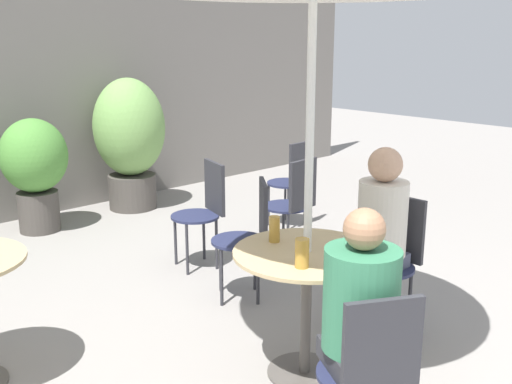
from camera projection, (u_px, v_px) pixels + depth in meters
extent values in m
cylinder|color=#514C47|center=(304.00, 372.00, 3.37)|extent=(0.42, 0.42, 0.01)
cylinder|color=#514C47|center=(306.00, 314.00, 3.28)|extent=(0.06, 0.06, 0.70)
cylinder|color=tan|center=(307.00, 253.00, 3.19)|extent=(0.80, 0.80, 0.02)
cylinder|color=#232847|center=(361.00, 374.00, 2.57)|extent=(0.39, 0.39, 0.02)
cube|color=#2D2D33|center=(382.00, 349.00, 2.35)|extent=(0.31, 0.19, 0.42)
cylinder|color=#232847|center=(383.00, 267.00, 3.76)|extent=(0.39, 0.39, 0.02)
cylinder|color=#2D2D33|center=(410.00, 300.00, 3.81)|extent=(0.02, 0.02, 0.42)
cylinder|color=#2D2D33|center=(376.00, 288.00, 3.99)|extent=(0.02, 0.02, 0.42)
cylinder|color=#2D2D33|center=(387.00, 312.00, 3.64)|extent=(0.02, 0.02, 0.42)
cylinder|color=#2D2D33|center=(353.00, 299.00, 3.82)|extent=(0.02, 0.02, 0.42)
cube|color=#2D2D33|center=(401.00, 228.00, 3.82)|extent=(0.04, 0.33, 0.42)
cylinder|color=#232847|center=(286.00, 206.00, 5.09)|extent=(0.39, 0.39, 0.02)
cylinder|color=#2D2D33|center=(288.00, 238.00, 4.97)|extent=(0.02, 0.02, 0.42)
cylinder|color=#2D2D33|center=(306.00, 231.00, 5.16)|extent=(0.02, 0.02, 0.42)
cylinder|color=#2D2D33|center=(265.00, 231.00, 5.14)|extent=(0.02, 0.02, 0.42)
cylinder|color=#2D2D33|center=(283.00, 225.00, 5.32)|extent=(0.02, 0.02, 0.42)
cube|color=#2D2D33|center=(303.00, 185.00, 4.92)|extent=(0.33, 0.06, 0.42)
cylinder|color=#232847|center=(195.00, 216.00, 4.82)|extent=(0.39, 0.39, 0.02)
cylinder|color=#2D2D33|center=(217.00, 244.00, 4.82)|extent=(0.02, 0.02, 0.42)
cylinder|color=#2D2D33|center=(204.00, 235.00, 5.04)|extent=(0.02, 0.02, 0.42)
cylinder|color=#2D2D33|center=(187.00, 250.00, 4.71)|extent=(0.02, 0.02, 0.42)
cylinder|color=#2D2D33|center=(175.00, 240.00, 4.92)|extent=(0.02, 0.02, 0.42)
cube|color=#2D2D33|center=(215.00, 187.00, 4.84)|extent=(0.11, 0.33, 0.42)
cylinder|color=#232847|center=(287.00, 183.00, 5.89)|extent=(0.39, 0.39, 0.02)
cylinder|color=#2D2D33|center=(288.00, 210.00, 5.77)|extent=(0.02, 0.02, 0.42)
cylinder|color=#2D2D33|center=(305.00, 205.00, 5.95)|extent=(0.02, 0.02, 0.42)
cylinder|color=#2D2D33|center=(269.00, 205.00, 5.94)|extent=(0.02, 0.02, 0.42)
cylinder|color=#2D2D33|center=(285.00, 200.00, 6.12)|extent=(0.02, 0.02, 0.42)
cube|color=#2D2D33|center=(301.00, 164.00, 5.72)|extent=(0.33, 0.05, 0.42)
cylinder|color=#232847|center=(239.00, 241.00, 4.24)|extent=(0.39, 0.39, 0.02)
cylinder|color=#2D2D33|center=(258.00, 276.00, 4.18)|extent=(0.02, 0.02, 0.42)
cylinder|color=#2D2D33|center=(255.00, 263.00, 4.43)|extent=(0.02, 0.02, 0.42)
cylinder|color=#2D2D33|center=(222.00, 277.00, 4.16)|extent=(0.02, 0.02, 0.42)
cylinder|color=#2D2D33|center=(221.00, 264.00, 4.41)|extent=(0.02, 0.02, 0.42)
cube|color=#2D2D33|center=(263.00, 211.00, 4.20)|extent=(0.23, 0.28, 0.42)
cube|color=#2D2D33|center=(358.00, 357.00, 2.60)|extent=(0.39, 0.40, 0.10)
cylinder|color=#337551|center=(361.00, 300.00, 2.53)|extent=(0.32, 0.32, 0.45)
sphere|color=#9E7051|center=(364.00, 229.00, 2.45)|extent=(0.18, 0.18, 0.18)
cylinder|color=#42475B|center=(358.00, 304.00, 3.76)|extent=(0.09, 0.09, 0.42)
cylinder|color=#42475B|center=(376.00, 311.00, 3.67)|extent=(0.09, 0.09, 0.42)
cube|color=#42475B|center=(380.00, 261.00, 3.72)|extent=(0.29, 0.26, 0.09)
cylinder|color=beige|center=(382.00, 218.00, 3.65)|extent=(0.30, 0.30, 0.46)
sphere|color=tan|center=(385.00, 164.00, 3.56)|extent=(0.21, 0.21, 0.21)
cylinder|color=#B28433|center=(302.00, 253.00, 2.95)|extent=(0.07, 0.07, 0.15)
cylinder|color=silver|center=(349.00, 236.00, 3.20)|extent=(0.07, 0.07, 0.15)
cylinder|color=#B28433|center=(274.00, 229.00, 3.32)|extent=(0.06, 0.06, 0.15)
cylinder|color=#47423D|center=(39.00, 211.00, 5.79)|extent=(0.38, 0.38, 0.39)
ellipsoid|color=#4C8938|center=(34.00, 156.00, 5.65)|extent=(0.63, 0.63, 0.70)
cylinder|color=#47423D|center=(133.00, 191.00, 6.56)|extent=(0.51, 0.51, 0.37)
ellipsoid|color=#709E51|center=(129.00, 127.00, 6.38)|extent=(0.76, 0.76, 1.04)
cylinder|color=silver|center=(309.00, 173.00, 3.08)|extent=(0.04, 0.04, 2.32)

